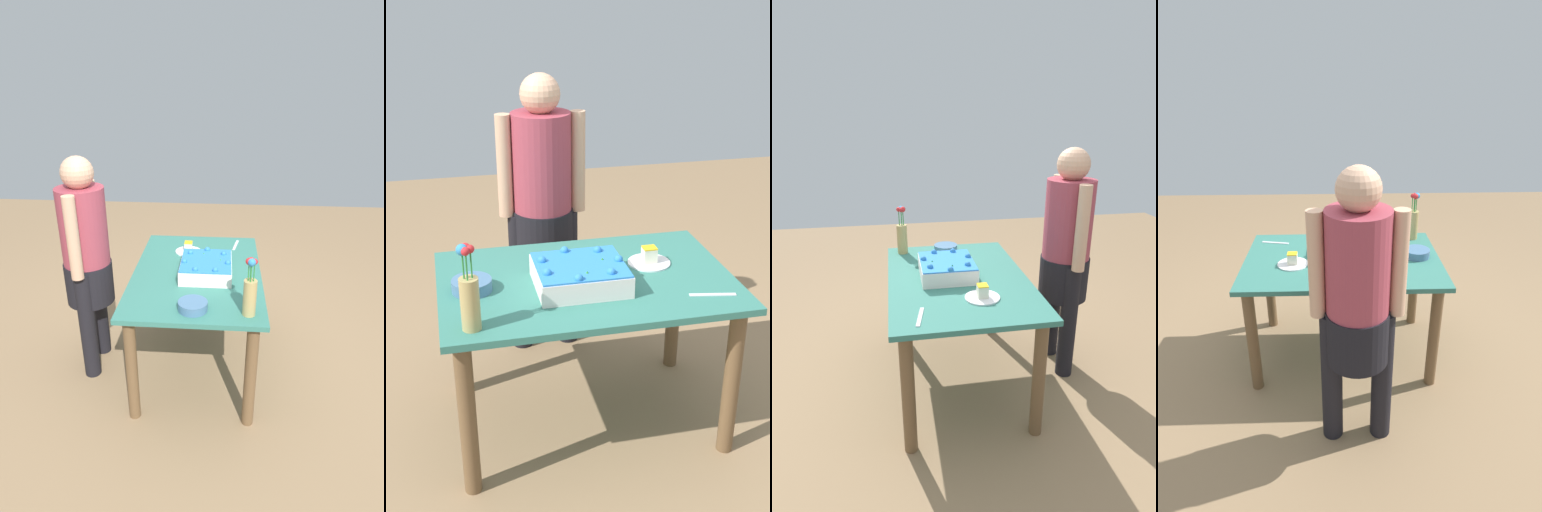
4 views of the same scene
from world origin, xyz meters
The scene contains 8 objects.
ground_plane centered at (0.00, 0.00, 0.00)m, with size 8.00×8.00×0.00m, color #927350.
dining_table centered at (0.00, 0.00, 0.61)m, with size 1.25×0.84×0.74m.
sheet_cake centered at (-0.04, -0.06, 0.79)m, with size 0.37×0.33×0.12m.
serving_plate_with_slice centered at (0.31, 0.09, 0.76)m, with size 0.19×0.19×0.08m.
cake_knife centered at (0.46, -0.26, 0.74)m, with size 0.19×0.02×0.00m, color silver.
flower_vase centered at (-0.51, -0.31, 0.87)m, with size 0.07×0.07×0.34m.
fruit_bowl centered at (-0.48, -0.01, 0.76)m, with size 0.17×0.17×0.05m, color teal.
person_standing centered at (-0.06, 0.72, 0.85)m, with size 0.45×0.31×1.49m.
Camera 2 is at (-0.58, -2.38, 1.95)m, focal length 45.00 mm.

